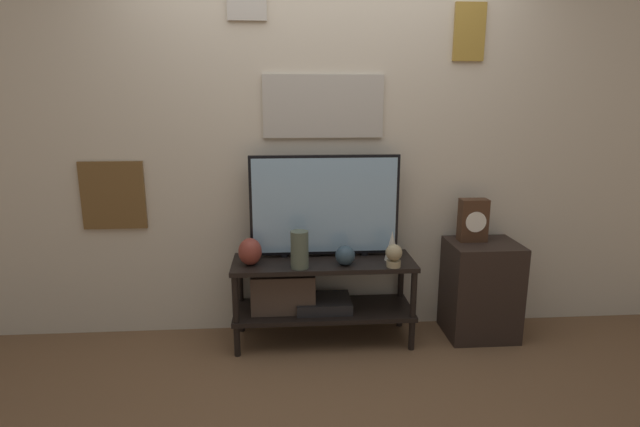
{
  "coord_description": "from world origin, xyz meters",
  "views": [
    {
      "loc": [
        -0.25,
        -2.83,
        1.6
      ],
      "look_at": [
        -0.02,
        0.24,
        0.88
      ],
      "focal_mm": 28.0,
      "sensor_mm": 36.0,
      "label": 1
    }
  ],
  "objects": [
    {
      "name": "ground_plane",
      "position": [
        0.0,
        0.0,
        0.0
      ],
      "size": [
        12.0,
        12.0,
        0.0
      ],
      "primitive_type": "plane",
      "color": "brown"
    },
    {
      "name": "wall_back",
      "position": [
        -0.01,
        0.49,
        1.35
      ],
      "size": [
        6.4,
        0.08,
        2.7
      ],
      "color": "beige",
      "rests_on": "ground_plane"
    },
    {
      "name": "media_console",
      "position": [
        -0.1,
        0.24,
        0.35
      ],
      "size": [
        1.18,
        0.4,
        0.56
      ],
      "color": "black",
      "rests_on": "ground_plane"
    },
    {
      "name": "television",
      "position": [
        0.01,
        0.33,
        0.91
      ],
      "size": [
        0.97,
        0.05,
        0.68
      ],
      "color": "black",
      "rests_on": "media_console"
    },
    {
      "name": "vase_round_glass",
      "position": [
        0.13,
        0.15,
        0.62
      ],
      "size": [
        0.13,
        0.13,
        0.13
      ],
      "color": "#2D4251",
      "rests_on": "media_console"
    },
    {
      "name": "vase_slim_bronze",
      "position": [
        0.44,
        0.22,
        0.66
      ],
      "size": [
        0.1,
        0.1,
        0.19
      ],
      "color": "beige",
      "rests_on": "media_console"
    },
    {
      "name": "vase_tall_ceramic",
      "position": [
        -0.16,
        0.11,
        0.68
      ],
      "size": [
        0.11,
        0.11,
        0.24
      ],
      "color": "#4C5647",
      "rests_on": "media_console"
    },
    {
      "name": "vase_urn_stoneware",
      "position": [
        -0.47,
        0.19,
        0.65
      ],
      "size": [
        0.15,
        0.15,
        0.17
      ],
      "color": "brown",
      "rests_on": "media_console"
    },
    {
      "name": "decorative_bust",
      "position": [
        0.43,
        0.09,
        0.64
      ],
      "size": [
        0.1,
        0.1,
        0.15
      ],
      "color": "tan",
      "rests_on": "media_console"
    },
    {
      "name": "side_table",
      "position": [
        1.07,
        0.25,
        0.33
      ],
      "size": [
        0.46,
        0.39,
        0.66
      ],
      "color": "black",
      "rests_on": "ground_plane"
    },
    {
      "name": "mantel_clock",
      "position": [
        1.01,
        0.3,
        0.8
      ],
      "size": [
        0.18,
        0.11,
        0.29
      ],
      "color": "#422819",
      "rests_on": "side_table"
    }
  ]
}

